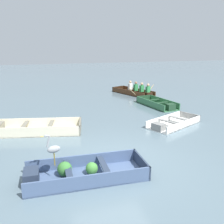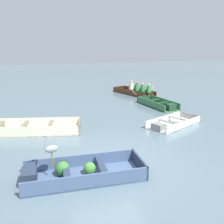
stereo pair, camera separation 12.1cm
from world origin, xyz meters
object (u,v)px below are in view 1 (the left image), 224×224
Objects in this scene: skiff_cream_mid_moored at (34,129)px; heron_on_dinghy at (53,148)px; skiff_white_near_moored at (172,123)px; skiff_green_far_moored at (158,104)px; rowboat_dark_varnish_with_crew at (135,91)px; dinghy_slate_blue_foreground at (80,173)px.

heron_on_dinghy is (0.45, -3.95, 0.75)m from skiff_cream_mid_moored.
skiff_white_near_moored is 0.76× the size of skiff_cream_mid_moored.
heron_on_dinghy reaches higher than skiff_green_far_moored.
skiff_white_near_moored is 6.00m from heron_on_dinghy.
rowboat_dark_varnish_with_crew is at bearing 79.96° from skiff_white_near_moored.
heron_on_dinghy is (-5.14, -2.99, 0.78)m from skiff_white_near_moored.
heron_on_dinghy reaches higher than skiff_cream_mid_moored.
rowboat_dark_varnish_with_crew is 11.68m from heron_on_dinghy.
rowboat_dark_varnish_with_crew reaches higher than skiff_cream_mid_moored.
heron_on_dinghy is at bearing -134.91° from skiff_green_far_moored.
skiff_cream_mid_moored is 4.04m from heron_on_dinghy.
skiff_white_near_moored is 5.67m from skiff_cream_mid_moored.
dinghy_slate_blue_foreground is 0.96m from heron_on_dinghy.
skiff_cream_mid_moored is 7.03m from skiff_green_far_moored.
heron_on_dinghy reaches higher than skiff_white_near_moored.
heron_on_dinghy is (-0.62, 0.05, 0.74)m from dinghy_slate_blue_foreground.
skiff_green_far_moored is at bearing 71.79° from skiff_white_near_moored.
skiff_green_far_moored is at bearing 45.09° from heron_on_dinghy.
skiff_cream_mid_moored is 1.27× the size of skiff_green_far_moored.
skiff_cream_mid_moored reaches higher than skiff_green_far_moored.
heron_on_dinghy reaches higher than rowboat_dark_varnish_with_crew.
heron_on_dinghy is (-6.20, -6.22, 0.75)m from skiff_green_far_moored.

